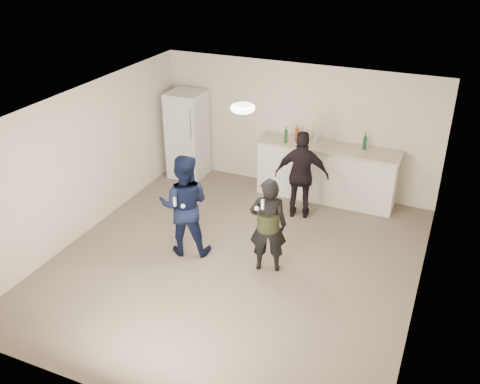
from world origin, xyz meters
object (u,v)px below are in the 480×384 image
at_px(counter, 326,174).
at_px(shaker, 297,135).
at_px(man, 184,205).
at_px(woman, 268,225).
at_px(spectator, 302,175).
at_px(fridge, 188,135).

bearing_deg(counter, shaker, 171.16).
distance_m(man, woman, 1.39).
distance_m(counter, spectator, 0.92).
height_order(shaker, man, man).
xyz_separation_m(man, spectator, (1.34, 1.85, -0.03)).
xyz_separation_m(shaker, man, (-0.92, -2.79, -0.33)).
xyz_separation_m(fridge, woman, (2.74, -2.56, -0.13)).
bearing_deg(man, spectator, -144.25).
relative_size(man, woman, 1.09).
distance_m(counter, man, 3.13).
xyz_separation_m(counter, woman, (-0.19, -2.63, 0.25)).
xyz_separation_m(counter, spectator, (-0.23, -0.84, 0.29)).
xyz_separation_m(counter, man, (-1.57, -2.69, 0.32)).
relative_size(counter, man, 1.54).
relative_size(shaker, woman, 0.11).
distance_m(fridge, spectator, 2.81).
bearing_deg(woman, counter, -112.83).
relative_size(woman, spectator, 0.95).
bearing_deg(woman, spectator, -107.34).
bearing_deg(man, fridge, -80.99).
relative_size(shaker, spectator, 0.10).
height_order(shaker, woman, woman).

